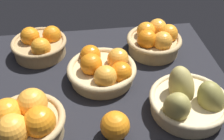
# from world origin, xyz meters

# --- Properties ---
(market_tray) EXTENTS (0.84, 0.72, 0.03)m
(market_tray) POSITION_xyz_m (0.00, 0.00, 0.01)
(market_tray) COLOR black
(market_tray) RESTS_ON ground
(basket_near_left) EXTENTS (0.20, 0.20, 0.12)m
(basket_near_left) POSITION_xyz_m (-0.23, -0.18, 0.08)
(basket_near_left) COLOR tan
(basket_near_left) RESTS_ON market_tray
(basket_center) EXTENTS (0.23, 0.23, 0.10)m
(basket_center) POSITION_xyz_m (-0.00, 0.03, 0.07)
(basket_center) COLOR tan
(basket_center) RESTS_ON market_tray
(basket_far_right) EXTENTS (0.21, 0.21, 0.11)m
(basket_far_right) POSITION_xyz_m (0.21, 0.17, 0.08)
(basket_far_right) COLOR tan
(basket_far_right) RESTS_ON market_tray
(basket_near_right_pears) EXTENTS (0.24, 0.23, 0.15)m
(basket_near_right_pears) POSITION_xyz_m (0.23, -0.15, 0.08)
(basket_near_right_pears) COLOR #D3BC8C
(basket_near_right_pears) RESTS_ON market_tray
(basket_far_left) EXTENTS (0.20, 0.20, 0.11)m
(basket_far_left) POSITION_xyz_m (-0.22, 0.21, 0.07)
(basket_far_left) COLOR tan
(basket_far_left) RESTS_ON market_tray
(loose_orange_front_gap) EXTENTS (0.08, 0.08, 0.08)m
(loose_orange_front_gap) POSITION_xyz_m (0.01, -0.21, 0.07)
(loose_orange_front_gap) COLOR orange
(loose_orange_front_gap) RESTS_ON market_tray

